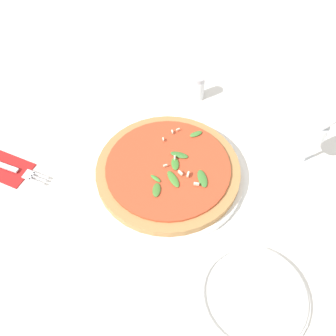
% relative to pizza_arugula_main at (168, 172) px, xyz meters
% --- Properties ---
extents(ground_plane, '(6.00, 6.00, 0.00)m').
position_rel_pizza_arugula_main_xyz_m(ground_plane, '(-0.02, -0.01, -0.02)').
color(ground_plane, white).
extents(pizza_arugula_main, '(0.34, 0.34, 0.05)m').
position_rel_pizza_arugula_main_xyz_m(pizza_arugula_main, '(0.00, 0.00, 0.00)').
color(pizza_arugula_main, white).
rests_on(pizza_arugula_main, ground_plane).
extents(wine_glass, '(0.09, 0.09, 0.18)m').
position_rel_pizza_arugula_main_xyz_m(wine_glass, '(0.24, 0.20, 0.11)').
color(wine_glass, white).
rests_on(wine_glass, ground_plane).
extents(napkin, '(0.12, 0.09, 0.01)m').
position_rel_pizza_arugula_main_xyz_m(napkin, '(-0.32, -0.18, -0.01)').
color(napkin, '#B21E1E').
rests_on(napkin, ground_plane).
extents(fork, '(0.20, 0.05, 0.00)m').
position_rel_pizza_arugula_main_xyz_m(fork, '(-0.31, -0.18, -0.01)').
color(fork, silver).
rests_on(fork, ground_plane).
extents(side_plate_white, '(0.20, 0.20, 0.02)m').
position_rel_pizza_arugula_main_xyz_m(side_plate_white, '(0.28, -0.15, -0.01)').
color(side_plate_white, white).
rests_on(side_plate_white, ground_plane).
extents(shaker_pepper, '(0.03, 0.03, 0.07)m').
position_rel_pizza_arugula_main_xyz_m(shaker_pepper, '(-0.07, 0.26, 0.02)').
color(shaker_pepper, silver).
rests_on(shaker_pepper, ground_plane).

